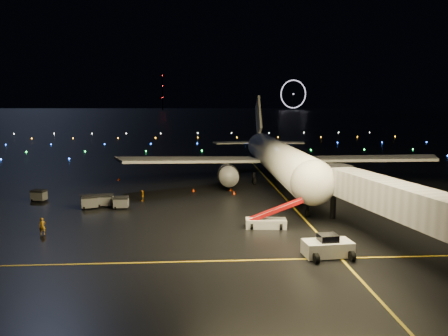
{
  "coord_description": "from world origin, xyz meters",
  "views": [
    {
      "loc": [
        -0.89,
        -46.88,
        13.92
      ],
      "look_at": [
        2.85,
        12.0,
        5.0
      ],
      "focal_mm": 35.0,
      "sensor_mm": 36.0,
      "label": 1
    }
  ],
  "objects_px": {
    "crew_c": "(142,196)",
    "baggage_cart_1": "(89,202)",
    "belt_loader": "(266,214)",
    "airliner": "(275,139)",
    "baggage_cart_0": "(121,203)",
    "crew_a": "(42,226)",
    "pushback_tug": "(328,245)",
    "baggage_cart_3": "(39,195)",
    "baggage_cart_2": "(105,200)"
  },
  "relations": [
    {
      "from": "crew_c",
      "to": "baggage_cart_1",
      "type": "xyz_separation_m",
      "value": [
        -6.45,
        -4.06,
        0.11
      ]
    },
    {
      "from": "belt_loader",
      "to": "baggage_cart_1",
      "type": "relative_size",
      "value": 3.15
    },
    {
      "from": "airliner",
      "to": "baggage_cart_0",
      "type": "xyz_separation_m",
      "value": [
        -23.65,
        -17.68,
        -6.87
      ]
    },
    {
      "from": "baggage_cart_1",
      "to": "crew_a",
      "type": "bearing_deg",
      "value": -116.87
    },
    {
      "from": "pushback_tug",
      "to": "belt_loader",
      "type": "distance_m",
      "value": 10.36
    },
    {
      "from": "baggage_cart_3",
      "to": "airliner",
      "type": "bearing_deg",
      "value": 32.7
    },
    {
      "from": "airliner",
      "to": "baggage_cart_2",
      "type": "distance_m",
      "value": 31.42
    },
    {
      "from": "crew_c",
      "to": "baggage_cart_0",
      "type": "bearing_deg",
      "value": -34.15
    },
    {
      "from": "crew_c",
      "to": "baggage_cart_1",
      "type": "bearing_deg",
      "value": -64.01
    },
    {
      "from": "airliner",
      "to": "crew_c",
      "type": "relative_size",
      "value": 34.58
    },
    {
      "from": "baggage_cart_0",
      "to": "baggage_cart_1",
      "type": "xyz_separation_m",
      "value": [
        -4.17,
        0.24,
        0.09
      ]
    },
    {
      "from": "belt_loader",
      "to": "baggage_cart_3",
      "type": "bearing_deg",
      "value": 158.7
    },
    {
      "from": "pushback_tug",
      "to": "baggage_cart_2",
      "type": "height_order",
      "value": "pushback_tug"
    },
    {
      "from": "pushback_tug",
      "to": "baggage_cart_3",
      "type": "xyz_separation_m",
      "value": [
        -34.22,
        24.64,
        -0.22
      ]
    },
    {
      "from": "baggage_cart_2",
      "to": "baggage_cart_3",
      "type": "xyz_separation_m",
      "value": [
        -10.08,
        3.74,
        -0.0
      ]
    },
    {
      "from": "crew_c",
      "to": "belt_loader",
      "type": "bearing_deg",
      "value": 40.81
    },
    {
      "from": "airliner",
      "to": "baggage_cart_3",
      "type": "height_order",
      "value": "airliner"
    },
    {
      "from": "baggage_cart_2",
      "to": "baggage_cart_3",
      "type": "bearing_deg",
      "value": 157.58
    },
    {
      "from": "crew_a",
      "to": "belt_loader",
      "type": "bearing_deg",
      "value": -12.53
    },
    {
      "from": "belt_loader",
      "to": "crew_a",
      "type": "relative_size",
      "value": 3.6
    },
    {
      "from": "pushback_tug",
      "to": "crew_a",
      "type": "bearing_deg",
      "value": 158.0
    },
    {
      "from": "pushback_tug",
      "to": "crew_a",
      "type": "relative_size",
      "value": 2.37
    },
    {
      "from": "airliner",
      "to": "belt_loader",
      "type": "xyz_separation_m",
      "value": [
        -5.95,
        -27.76,
        -6.06
      ]
    },
    {
      "from": "baggage_cart_2",
      "to": "baggage_cart_1",
      "type": "bearing_deg",
      "value": -151.34
    },
    {
      "from": "airliner",
      "to": "pushback_tug",
      "type": "xyz_separation_m",
      "value": [
        -1.81,
        -37.24,
        -6.63
      ]
    },
    {
      "from": "crew_a",
      "to": "baggage_cart_1",
      "type": "xyz_separation_m",
      "value": [
        2.2,
        11.43,
        -0.03
      ]
    },
    {
      "from": "baggage_cart_1",
      "to": "baggage_cart_2",
      "type": "height_order",
      "value": "baggage_cart_1"
    },
    {
      "from": "airliner",
      "to": "crew_a",
      "type": "bearing_deg",
      "value": -135.76
    },
    {
      "from": "baggage_cart_0",
      "to": "baggage_cart_3",
      "type": "distance_m",
      "value": 13.39
    },
    {
      "from": "pushback_tug",
      "to": "belt_loader",
      "type": "xyz_separation_m",
      "value": [
        -4.14,
        9.48,
        0.57
      ]
    },
    {
      "from": "crew_c",
      "to": "pushback_tug",
      "type": "bearing_deg",
      "value": 33.14
    },
    {
      "from": "airliner",
      "to": "baggage_cart_3",
      "type": "xyz_separation_m",
      "value": [
        -36.03,
        -12.6,
        -6.85
      ]
    },
    {
      "from": "belt_loader",
      "to": "crew_c",
      "type": "height_order",
      "value": "belt_loader"
    },
    {
      "from": "belt_loader",
      "to": "crew_c",
      "type": "distance_m",
      "value": 21.1
    },
    {
      "from": "crew_c",
      "to": "baggage_cart_3",
      "type": "bearing_deg",
      "value": -99.28
    },
    {
      "from": "crew_a",
      "to": "crew_c",
      "type": "xyz_separation_m",
      "value": [
        8.65,
        15.48,
        -0.14
      ]
    },
    {
      "from": "baggage_cart_0",
      "to": "baggage_cart_3",
      "type": "bearing_deg",
      "value": 158.09
    },
    {
      "from": "baggage_cart_1",
      "to": "baggage_cart_2",
      "type": "relative_size",
      "value": 1.09
    },
    {
      "from": "pushback_tug",
      "to": "baggage_cart_0",
      "type": "xyz_separation_m",
      "value": [
        -21.83,
        19.56,
        -0.24
      ]
    },
    {
      "from": "pushback_tug",
      "to": "baggage_cart_2",
      "type": "relative_size",
      "value": 2.25
    },
    {
      "from": "airliner",
      "to": "baggage_cart_2",
      "type": "relative_size",
      "value": 28.06
    },
    {
      "from": "crew_a",
      "to": "baggage_cart_2",
      "type": "bearing_deg",
      "value": 56.88
    },
    {
      "from": "baggage_cart_2",
      "to": "belt_loader",
      "type": "bearing_deg",
      "value": -31.77
    },
    {
      "from": "belt_loader",
      "to": "crew_a",
      "type": "distance_m",
      "value": 24.1
    },
    {
      "from": "crew_a",
      "to": "baggage_cart_3",
      "type": "xyz_separation_m",
      "value": [
        -6.02,
        16.27,
        -0.1
      ]
    },
    {
      "from": "crew_a",
      "to": "baggage_cart_0",
      "type": "bearing_deg",
      "value": 45.18
    },
    {
      "from": "pushback_tug",
      "to": "baggage_cart_2",
      "type": "distance_m",
      "value": 31.93
    },
    {
      "from": "baggage_cart_3",
      "to": "belt_loader",
      "type": "bearing_deg",
      "value": -13.33
    },
    {
      "from": "belt_loader",
      "to": "crew_c",
      "type": "bearing_deg",
      "value": 142.46
    },
    {
      "from": "belt_loader",
      "to": "baggage_cart_2",
      "type": "relative_size",
      "value": 3.43
    }
  ]
}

